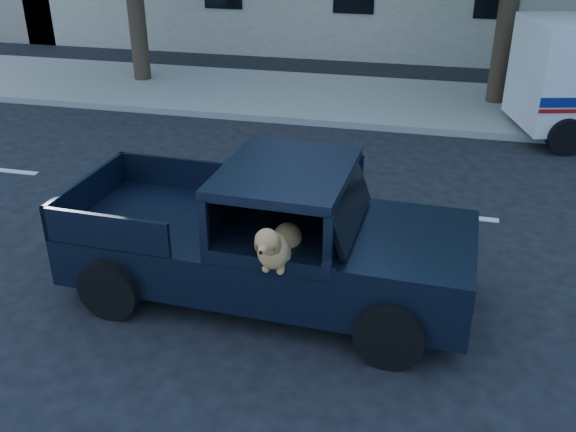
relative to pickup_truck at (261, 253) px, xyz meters
The scene contains 4 objects.
ground 1.98m from the pickup_truck, 161.16° to the right, with size 120.00×120.00×0.00m, color black.
far_sidewalk 8.79m from the pickup_truck, 101.78° to the left, with size 60.00×4.00×0.15m, color gray.
lane_stripes 2.86m from the pickup_truck, 85.72° to the left, with size 21.60×0.14×0.01m, color silver, non-canonical shape.
pickup_truck is the anchor object (origin of this frame).
Camera 1 is at (3.70, -5.91, 4.47)m, focal length 40.00 mm.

